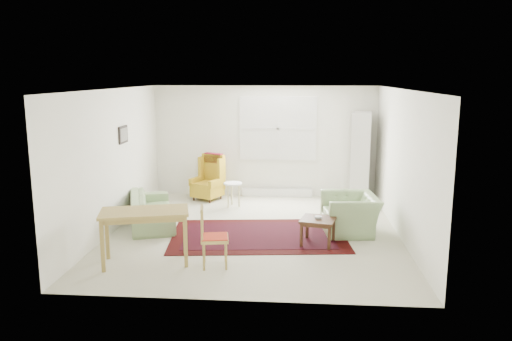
# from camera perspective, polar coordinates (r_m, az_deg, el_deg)

# --- Properties ---
(room) EXTENTS (5.04, 5.54, 2.51)m
(room) POSITION_cam_1_polar(r_m,az_deg,el_deg) (8.80, 0.08, 1.21)
(room) COLOR beige
(room) RESTS_ON ground
(rug) EXTENTS (3.15, 2.21, 0.03)m
(rug) POSITION_cam_1_polar(r_m,az_deg,el_deg) (8.69, 0.28, -7.37)
(rug) COLOR black
(rug) RESTS_ON ground
(sofa) EXTENTS (1.31, 2.03, 0.76)m
(sofa) POSITION_cam_1_polar(r_m,az_deg,el_deg) (9.51, -11.87, -3.69)
(sofa) COLOR #829F6A
(sofa) RESTS_ON ground
(armchair) EXTENTS (1.01, 1.13, 0.81)m
(armchair) POSITION_cam_1_polar(r_m,az_deg,el_deg) (8.93, 10.72, -4.46)
(armchair) COLOR #829F6A
(armchair) RESTS_ON ground
(wingback_chair) EXTENTS (0.79, 0.81, 1.02)m
(wingback_chair) POSITION_cam_1_polar(r_m,az_deg,el_deg) (11.07, -5.62, -0.78)
(wingback_chair) COLOR #BB951C
(wingback_chair) RESTS_ON ground
(coffee_table) EXTENTS (0.64, 0.64, 0.44)m
(coffee_table) POSITION_cam_1_polar(r_m,az_deg,el_deg) (8.28, 7.08, -6.90)
(coffee_table) COLOR #3C2112
(coffee_table) RESTS_ON ground
(stool) EXTENTS (0.45, 0.45, 0.52)m
(stool) POSITION_cam_1_polar(r_m,az_deg,el_deg) (10.52, -2.65, -2.75)
(stool) COLOR white
(stool) RESTS_ON ground
(cabinet) EXTENTS (0.51, 0.83, 1.95)m
(cabinet) POSITION_cam_1_polar(r_m,az_deg,el_deg) (10.97, 11.83, 1.43)
(cabinet) COLOR silver
(cabinet) RESTS_ON ground
(desk) EXTENTS (1.38, 0.92, 0.80)m
(desk) POSITION_cam_1_polar(r_m,az_deg,el_deg) (7.56, -12.52, -7.40)
(desk) COLOR #A38A42
(desk) RESTS_ON ground
(desk_chair) EXTENTS (0.45, 0.45, 0.89)m
(desk_chair) POSITION_cam_1_polar(r_m,az_deg,el_deg) (7.26, -4.75, -7.55)
(desk_chair) COLOR #A38A42
(desk_chair) RESTS_ON ground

